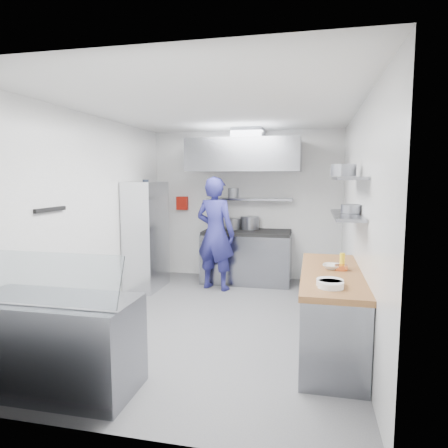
% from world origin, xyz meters
% --- Properties ---
extents(floor, '(5.00, 5.00, 0.00)m').
position_xyz_m(floor, '(0.00, 0.00, 0.00)').
color(floor, '#4F4F51').
rests_on(floor, ground).
extents(ceiling, '(5.00, 5.00, 0.00)m').
position_xyz_m(ceiling, '(0.00, 0.00, 2.80)').
color(ceiling, silver).
rests_on(ceiling, wall_back).
extents(wall_back, '(3.60, 2.80, 0.02)m').
position_xyz_m(wall_back, '(0.00, 2.50, 1.40)').
color(wall_back, white).
rests_on(wall_back, floor).
extents(wall_front, '(3.60, 2.80, 0.02)m').
position_xyz_m(wall_front, '(0.00, -2.50, 1.40)').
color(wall_front, white).
rests_on(wall_front, floor).
extents(wall_left, '(2.80, 5.00, 0.02)m').
position_xyz_m(wall_left, '(-1.80, 0.00, 1.40)').
color(wall_left, white).
rests_on(wall_left, floor).
extents(wall_right, '(2.80, 5.00, 0.02)m').
position_xyz_m(wall_right, '(1.80, 0.00, 1.40)').
color(wall_right, white).
rests_on(wall_right, floor).
extents(gas_range, '(1.60, 0.80, 0.90)m').
position_xyz_m(gas_range, '(0.10, 2.10, 0.45)').
color(gas_range, gray).
rests_on(gas_range, floor).
extents(cooktop, '(1.57, 0.78, 0.06)m').
position_xyz_m(cooktop, '(0.10, 2.10, 0.93)').
color(cooktop, black).
rests_on(cooktop, gas_range).
extents(stock_pot_left, '(0.29, 0.29, 0.20)m').
position_xyz_m(stock_pot_left, '(-0.19, 2.20, 1.06)').
color(stock_pot_left, slate).
rests_on(stock_pot_left, cooktop).
extents(stock_pot_mid, '(0.35, 0.35, 0.24)m').
position_xyz_m(stock_pot_mid, '(0.12, 2.30, 1.08)').
color(stock_pot_mid, slate).
rests_on(stock_pot_mid, cooktop).
extents(over_range_shelf, '(1.60, 0.30, 0.04)m').
position_xyz_m(over_range_shelf, '(0.10, 2.34, 1.52)').
color(over_range_shelf, gray).
rests_on(over_range_shelf, wall_back).
extents(shelf_pot_a, '(0.23, 0.23, 0.18)m').
position_xyz_m(shelf_pot_a, '(-0.24, 2.55, 1.63)').
color(shelf_pot_a, slate).
rests_on(shelf_pot_a, over_range_shelf).
extents(extractor_hood, '(1.90, 1.15, 0.55)m').
position_xyz_m(extractor_hood, '(0.10, 1.93, 2.30)').
color(extractor_hood, gray).
rests_on(extractor_hood, wall_back).
extents(hood_duct, '(0.55, 0.55, 0.24)m').
position_xyz_m(hood_duct, '(0.10, 2.15, 2.68)').
color(hood_duct, slate).
rests_on(hood_duct, extractor_hood).
extents(red_firebox, '(0.22, 0.10, 0.26)m').
position_xyz_m(red_firebox, '(-1.25, 2.44, 1.42)').
color(red_firebox, '#A5170D').
rests_on(red_firebox, wall_back).
extents(chef, '(0.80, 0.63, 1.94)m').
position_xyz_m(chef, '(-0.36, 1.52, 0.97)').
color(chef, navy).
rests_on(chef, floor).
extents(wire_rack, '(0.50, 0.90, 1.85)m').
position_xyz_m(wire_rack, '(-1.53, 1.31, 0.93)').
color(wire_rack, silver).
rests_on(wire_rack, floor).
extents(rack_bin_a, '(0.15, 0.19, 0.17)m').
position_xyz_m(rack_bin_a, '(-1.53, 1.07, 0.80)').
color(rack_bin_a, white).
rests_on(rack_bin_a, wire_rack).
extents(rack_bin_b, '(0.13, 0.17, 0.15)m').
position_xyz_m(rack_bin_b, '(-1.53, 1.32, 1.30)').
color(rack_bin_b, yellow).
rests_on(rack_bin_b, wire_rack).
extents(rack_jar, '(0.10, 0.10, 0.18)m').
position_xyz_m(rack_jar, '(-1.48, 1.21, 1.80)').
color(rack_jar, black).
rests_on(rack_jar, wire_rack).
extents(knife_strip, '(0.04, 0.55, 0.05)m').
position_xyz_m(knife_strip, '(-1.78, -0.90, 1.55)').
color(knife_strip, black).
rests_on(knife_strip, wall_left).
extents(prep_counter_base, '(0.62, 2.00, 0.84)m').
position_xyz_m(prep_counter_base, '(1.48, -0.60, 0.42)').
color(prep_counter_base, gray).
rests_on(prep_counter_base, floor).
extents(prep_counter_top, '(0.65, 2.04, 0.06)m').
position_xyz_m(prep_counter_top, '(1.48, -0.60, 0.87)').
color(prep_counter_top, brown).
rests_on(prep_counter_top, prep_counter_base).
extents(plate_stack_a, '(0.26, 0.26, 0.06)m').
position_xyz_m(plate_stack_a, '(1.44, -1.19, 0.93)').
color(plate_stack_a, white).
rests_on(plate_stack_a, prep_counter_top).
extents(plate_stack_b, '(0.24, 0.24, 0.06)m').
position_xyz_m(plate_stack_b, '(1.44, -1.28, 0.93)').
color(plate_stack_b, white).
rests_on(plate_stack_b, prep_counter_top).
extents(copper_pan, '(0.14, 0.14, 0.06)m').
position_xyz_m(copper_pan, '(1.59, -0.52, 0.93)').
color(copper_pan, '#D26F3B').
rests_on(copper_pan, prep_counter_top).
extents(squeeze_bottle, '(0.06, 0.06, 0.18)m').
position_xyz_m(squeeze_bottle, '(1.60, -0.44, 0.99)').
color(squeeze_bottle, yellow).
rests_on(squeeze_bottle, prep_counter_top).
extents(mixing_bowl, '(0.24, 0.24, 0.05)m').
position_xyz_m(mixing_bowl, '(1.49, -0.48, 0.93)').
color(mixing_bowl, white).
rests_on(mixing_bowl, prep_counter_top).
extents(wall_shelf_lower, '(0.30, 1.30, 0.04)m').
position_xyz_m(wall_shelf_lower, '(1.64, -0.30, 1.50)').
color(wall_shelf_lower, gray).
rests_on(wall_shelf_lower, wall_right).
extents(wall_shelf_upper, '(0.30, 1.30, 0.04)m').
position_xyz_m(wall_shelf_upper, '(1.64, -0.30, 1.92)').
color(wall_shelf_upper, gray).
rests_on(wall_shelf_upper, wall_right).
extents(shelf_pot_c, '(0.23, 0.23, 0.10)m').
position_xyz_m(shelf_pot_c, '(1.69, -0.26, 1.57)').
color(shelf_pot_c, slate).
rests_on(shelf_pot_c, wall_shelf_lower).
extents(shelf_pot_d, '(0.29, 0.29, 0.14)m').
position_xyz_m(shelf_pot_d, '(1.60, -0.17, 2.01)').
color(shelf_pot_d, slate).
rests_on(shelf_pot_d, wall_shelf_upper).
extents(display_case, '(1.50, 0.70, 0.85)m').
position_xyz_m(display_case, '(-1.00, -2.00, 0.42)').
color(display_case, gray).
rests_on(display_case, floor).
extents(display_glass, '(1.47, 0.19, 0.42)m').
position_xyz_m(display_glass, '(-1.00, -2.12, 1.07)').
color(display_glass, silver).
rests_on(display_glass, display_case).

